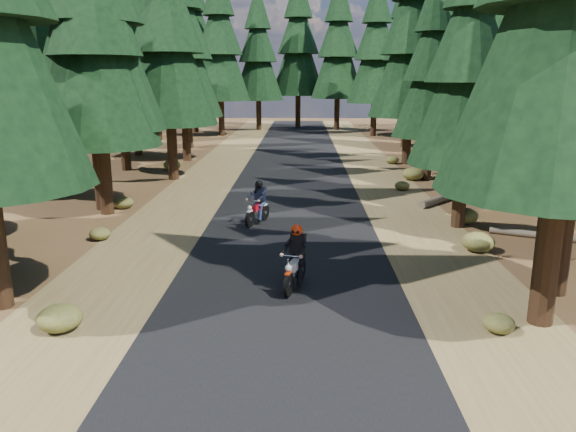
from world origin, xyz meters
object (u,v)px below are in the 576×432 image
(rider_follow, at_px, (257,210))
(log_far, at_px, (544,236))
(log_near, at_px, (450,196))
(rider_lead, at_px, (295,268))

(rider_follow, bearing_deg, log_far, -167.04)
(log_near, distance_m, rider_follow, 9.36)
(log_near, xyz_separation_m, log_far, (1.48, -6.27, -0.04))
(log_near, relative_size, rider_follow, 2.71)
(log_near, distance_m, rider_lead, 12.88)
(log_near, height_order, rider_lead, rider_lead)
(rider_follow, bearing_deg, rider_lead, 126.12)
(log_far, height_order, rider_lead, rider_lead)
(log_near, distance_m, log_far, 6.45)
(log_near, bearing_deg, log_far, -125.63)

